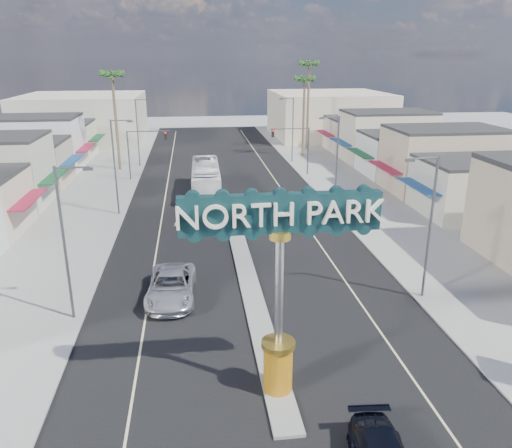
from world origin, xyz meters
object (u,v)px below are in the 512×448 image
object	(u,v)px
streetlight_r_far	(292,126)
city_bus	(206,179)
traffic_signal_right	(294,142)
palm_right_mid	(305,84)
gateway_sign	(280,272)
streetlight_l_mid	(116,163)
suv_left	(171,286)
streetlight_r_near	(428,221)
streetlight_l_near	(66,237)
palm_left_far	(112,80)
palm_right_far	(309,69)
traffic_signal_left	(143,145)
streetlight_l_far	(139,129)
car_parked_right	(287,204)
streetlight_r_mid	(335,157)

from	to	relation	value
streetlight_r_far	city_bus	bearing A→B (deg)	-128.79
traffic_signal_right	palm_right_mid	distance (m)	14.10
gateway_sign	palm_right_mid	world-z (taller)	palm_right_mid
streetlight_l_mid	suv_left	xyz separation A→B (m)	(5.39, -18.15, -4.20)
gateway_sign	streetlight_r_near	world-z (taller)	gateway_sign
streetlight_r_near	suv_left	xyz separation A→B (m)	(-15.47, 1.85, -4.20)
streetlight_l_near	city_bus	world-z (taller)	streetlight_l_near
palm_left_far	palm_right_far	bearing A→B (deg)	23.20
streetlight_r_far	suv_left	bearing A→B (deg)	-111.08
gateway_sign	palm_right_mid	size ratio (longest dim) A/B	0.76
palm_right_far	traffic_signal_left	bearing A→B (deg)	-143.33
streetlight_r_near	streetlight_l_far	bearing A→B (deg)	116.42
streetlight_l_far	car_parked_right	distance (m)	28.51
traffic_signal_left	palm_left_far	bearing A→B (deg)	122.43
traffic_signal_right	palm_right_far	xyz separation A→B (m)	(5.82, 18.01, 8.11)
palm_right_far	city_bus	size ratio (longest dim) A/B	1.14
palm_left_far	car_parked_right	size ratio (longest dim) A/B	2.42
palm_right_far	car_parked_right	bearing A→B (deg)	-105.94
gateway_sign	car_parked_right	bearing A→B (deg)	78.38
suv_left	palm_right_far	bearing A→B (deg)	71.15
palm_left_far	palm_right_mid	xyz separation A→B (m)	(26.00, 6.00, -0.90)
suv_left	palm_left_far	bearing A→B (deg)	104.72
streetlight_r_near	streetlight_r_far	distance (m)	42.00
streetlight_l_near	streetlight_r_far	size ratio (longest dim) A/B	1.00
palm_left_far	streetlight_l_mid	bearing A→B (deg)	-82.69
streetlight_r_near	streetlight_r_far	bearing A→B (deg)	90.00
car_parked_right	gateway_sign	bearing A→B (deg)	-107.46
streetlight_l_near	streetlight_r_far	world-z (taller)	same
palm_right_mid	car_parked_right	world-z (taller)	palm_right_mid
suv_left	streetlight_r_far	bearing A→B (deg)	71.85
palm_left_far	traffic_signal_left	bearing A→B (deg)	-57.57
streetlight_l_near	city_bus	xyz separation A→B (m)	(8.37, 26.45, -3.34)
traffic_signal_right	streetlight_r_mid	xyz separation A→B (m)	(1.25, -13.99, 0.79)
gateway_sign	streetlight_l_far	distance (m)	51.10
streetlight_r_far	streetlight_l_mid	bearing A→B (deg)	-133.48
streetlight_r_far	suv_left	distance (m)	43.23
streetlight_r_near	palm_right_far	world-z (taller)	palm_right_far
city_bus	palm_right_far	bearing A→B (deg)	57.44
gateway_sign	streetlight_l_near	xyz separation A→B (m)	(-10.43, 8.02, -0.86)
streetlight_r_near	palm_right_mid	distance (m)	46.40
palm_left_far	suv_left	world-z (taller)	palm_left_far
streetlight_l_far	streetlight_r_mid	xyz separation A→B (m)	(20.87, -22.00, 0.00)
streetlight_r_far	traffic_signal_left	bearing A→B (deg)	-157.80
streetlight_l_near	streetlight_l_far	xyz separation A→B (m)	(0.00, 42.00, 0.00)
palm_right_mid	suv_left	xyz separation A→B (m)	(-18.04, -44.15, -9.74)
streetlight_l_mid	city_bus	size ratio (longest dim) A/B	0.72
streetlight_r_mid	palm_left_far	world-z (taller)	palm_left_far
palm_left_far	palm_right_far	distance (m)	30.48
streetlight_l_far	streetlight_r_mid	size ratio (longest dim) A/B	1.00
streetlight_l_mid	streetlight_r_far	world-z (taller)	same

